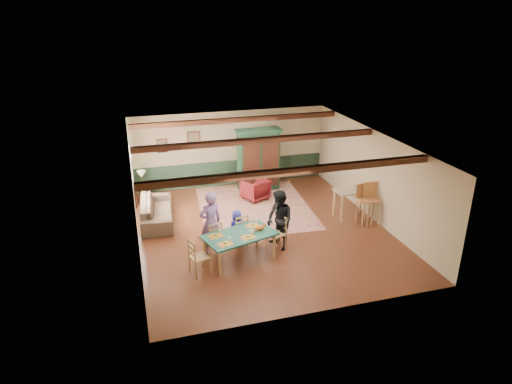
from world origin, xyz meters
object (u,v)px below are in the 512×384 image
object	(u,v)px
dining_chair_end_right	(276,233)
armoire	(258,160)
dining_table	(240,248)
bar_stool_right	(372,205)
end_table	(143,194)
armchair	(255,189)
dining_chair_far_left	(213,237)
person_child	(237,228)
dining_chair_end_left	(199,257)
cat	(260,228)
dining_chair_far_right	(239,230)
person_man	(211,223)
table_lamp	(142,178)
sofa	(157,211)
counter_table	(352,203)
person_woman	(280,220)
bar_stool_left	(365,205)

from	to	relation	value
dining_chair_end_right	armoire	size ratio (longest dim) A/B	0.43
dining_table	bar_stool_right	bearing A→B (deg)	12.78
end_table	armchair	bearing A→B (deg)	-12.69
dining_chair_far_left	person_child	size ratio (longest dim) A/B	0.95
dining_chair_end_left	cat	size ratio (longest dim) A/B	2.64
dining_chair_far_right	person_man	distance (m)	0.88
dining_chair_far_right	armoire	xyz separation A→B (m)	(1.70, 3.86, 0.63)
person_child	armoire	world-z (taller)	armoire
dining_table	armchair	bearing A→B (deg)	68.55
dining_table	dining_chair_end_left	world-z (taller)	dining_chair_end_left
person_man	table_lamp	xyz separation A→B (m)	(-1.54, 3.99, -0.03)
person_man	sofa	size ratio (longest dim) A/B	0.74
counter_table	dining_chair_end_left	bearing A→B (deg)	-158.97
sofa	person_woman	bearing A→B (deg)	-126.58
person_woman	bar_stool_left	xyz separation A→B (m)	(2.92, 0.71, -0.21)
person_man	bar_stool_right	world-z (taller)	person_man
dining_chair_far_right	bar_stool_right	xyz separation A→B (m)	(4.10, 0.17, 0.17)
dining_chair_end_right	person_woman	size ratio (longest dim) A/B	0.58
dining_chair_far_right	person_woman	bearing A→B (deg)	139.73
armchair	sofa	xyz separation A→B (m)	(-3.34, -0.84, -0.02)
dining_chair_far_left	person_man	xyz separation A→B (m)	(-0.02, 0.08, 0.38)
dining_chair_far_left	person_child	distance (m)	0.80
person_child	bar_stool_left	xyz separation A→B (m)	(3.96, 0.19, 0.11)
dining_table	bar_stool_right	distance (m)	4.38
dining_chair_end_right	bar_stool_left	bearing A→B (deg)	86.70
dining_chair_far_right	end_table	distance (m)	4.49
sofa	table_lamp	distance (m)	1.76
end_table	person_woman	bearing A→B (deg)	-52.05
end_table	bar_stool_right	world-z (taller)	bar_stool_right
person_woman	cat	world-z (taller)	person_woman
end_table	bar_stool_left	xyz separation A→B (m)	(6.25, -3.57, 0.33)
dining_chair_end_right	cat	distance (m)	0.70
dining_chair_far_left	counter_table	size ratio (longest dim) A/B	0.87
table_lamp	dining_chair_far_right	bearing A→B (deg)	-58.86
dining_chair_end_right	table_lamp	size ratio (longest dim) A/B	1.82
bar_stool_right	armchair	bearing A→B (deg)	138.22
sofa	table_lamp	xyz separation A→B (m)	(-0.31, 1.66, 0.49)
person_woman	dining_chair_end_left	bearing A→B (deg)	-90.00
armchair	dining_chair_end_left	bearing A→B (deg)	34.42
person_woman	table_lamp	bearing A→B (deg)	-159.07
dining_chair_far_left	sofa	bearing A→B (deg)	-79.53
table_lamp	bar_stool_left	distance (m)	7.20
dining_chair_end_left	bar_stool_right	xyz separation A→B (m)	(5.35, 1.30, 0.17)
person_woman	dining_chair_far_right	bearing A→B (deg)	-130.27
person_child	bar_stool_left	bearing A→B (deg)	165.81
armoire	counter_table	xyz separation A→B (m)	(2.09, -3.05, -0.64)
person_woman	armchair	distance (m)	3.50
dining_chair_far_left	table_lamp	bearing A→B (deg)	-86.03
dining_chair_end_right	counter_table	xyz separation A→B (m)	(2.87, 1.28, -0.02)
bar_stool_left	bar_stool_right	xyz separation A→B (m)	(0.16, -0.10, 0.03)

